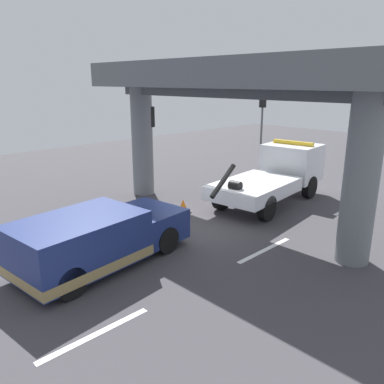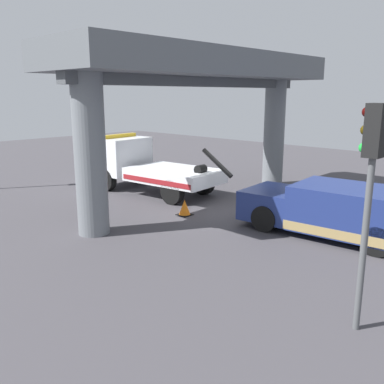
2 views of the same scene
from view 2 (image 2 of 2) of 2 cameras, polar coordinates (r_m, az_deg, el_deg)
name	(u,v)px [view 2 (image 2 of 2)]	position (r m, az deg, el deg)	size (l,w,h in m)	color
ground_plane	(226,211)	(15.91, 4.61, -2.57)	(60.00, 40.00, 0.10)	#423F44
lane_stripe_mid	(267,197)	(18.07, 10.22, -0.65)	(2.60, 0.16, 0.01)	silver
lane_stripe_east	(171,178)	(21.87, -2.94, 1.95)	(2.60, 0.16, 0.01)	silver
tow_truck_white	(141,164)	(18.94, -6.90, 3.80)	(7.34, 2.99, 2.46)	white
towed_van_green	(334,211)	(13.51, 18.84, -2.45)	(5.39, 2.69, 1.58)	navy
overpass_structure	(202,79)	(16.13, 1.44, 15.17)	(3.60, 11.99, 5.82)	slate
traffic_light_near	(370,169)	(7.75, 23.11, 2.84)	(0.39, 0.32, 4.11)	#515456
traffic_light_far	(92,138)	(13.34, -13.49, 7.11)	(0.39, 0.32, 4.01)	#515456
traffic_cone_orange	(185,208)	(15.06, -1.01, -2.18)	(0.48, 0.48, 0.57)	orange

